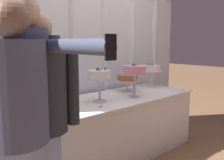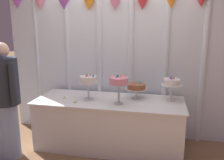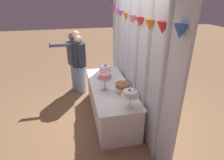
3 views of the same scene
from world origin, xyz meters
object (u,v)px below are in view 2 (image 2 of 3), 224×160
cake_display_midleft (119,82)px  cake_display_midright (136,87)px  tealight_far_left (64,98)px  cake_display_leftmost (88,81)px  guest_man_pink_jacket (6,98)px  tealight_near_left (75,102)px  cake_table (109,123)px  cake_display_rightmost (172,83)px

cake_display_midleft → cake_display_midright: 0.40m
cake_display_midright → tealight_far_left: cake_display_midright is taller
cake_display_leftmost → guest_man_pink_jacket: guest_man_pink_jacket is taller
tealight_near_left → guest_man_pink_jacket: (-0.83, -0.33, 0.11)m
cake_display_midleft → tealight_near_left: (-0.60, -0.08, -0.30)m
cake_display_leftmost → cake_display_midright: cake_display_leftmost is taller
cake_table → cake_display_leftmost: 0.70m
cake_display_leftmost → guest_man_pink_jacket: (-0.97, -0.51, -0.16)m
guest_man_pink_jacket → cake_table: bearing=24.0°
tealight_near_left → guest_man_pink_jacket: size_ratio=0.03×
cake_table → cake_display_midleft: bearing=-41.4°
cake_display_midright → cake_display_rightmost: bearing=-1.1°
cake_table → cake_display_rightmost: size_ratio=5.92×
cake_table → cake_display_midleft: size_ratio=5.05×
tealight_far_left → guest_man_pink_jacket: bearing=-140.3°
cake_display_midleft → cake_display_rightmost: (0.70, 0.30, -0.05)m
cake_display_midright → cake_display_rightmost: cake_display_rightmost is taller
tealight_far_left → cake_display_midright: bearing=12.5°
tealight_far_left → tealight_near_left: bearing=-35.7°
cake_display_leftmost → guest_man_pink_jacket: 1.10m
cake_display_midright → tealight_near_left: 0.91m
tealight_far_left → tealight_near_left: same height
cake_table → tealight_near_left: tealight_near_left is taller
cake_display_leftmost → cake_display_midright: (0.66, 0.21, -0.11)m
cake_display_leftmost → tealight_near_left: size_ratio=8.27×
cake_display_midright → cake_display_rightmost: size_ratio=0.86×
cake_table → cake_display_midleft: (0.17, -0.15, 0.67)m
cake_display_leftmost → cake_display_rightmost: size_ratio=1.07×
cake_display_leftmost → cake_display_midleft: (0.46, -0.10, 0.03)m
cake_display_leftmost → tealight_near_left: cake_display_leftmost is taller
cake_display_rightmost → cake_display_midright: bearing=178.9°
cake_display_midleft → cake_display_midright: bearing=56.3°
cake_display_midright → tealight_far_left: (-1.03, -0.23, -0.16)m
cake_display_midleft → tealight_far_left: size_ratio=9.08×
cake_display_rightmost → tealight_far_left: bearing=-171.9°
cake_display_midleft → tealight_near_left: 0.68m
tealight_far_left → cake_display_rightmost: bearing=8.1°
guest_man_pink_jacket → tealight_near_left: bearing=22.0°
cake_display_midleft → cake_table: bearing=138.6°
cake_display_midright → guest_man_pink_jacket: size_ratio=0.20×
cake_table → guest_man_pink_jacket: (-1.26, -0.56, 0.48)m
cake_display_midleft → tealight_far_left: 0.88m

